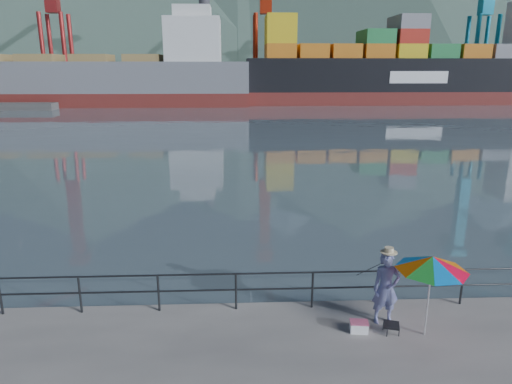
% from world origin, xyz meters
% --- Properties ---
extents(harbor_water, '(500.00, 280.00, 0.00)m').
position_xyz_m(harbor_water, '(0.00, 130.00, 0.00)').
color(harbor_water, '#4F636D').
rests_on(harbor_water, ground).
extents(far_dock, '(200.00, 40.00, 0.40)m').
position_xyz_m(far_dock, '(10.00, 93.00, 0.00)').
color(far_dock, '#514F4C').
rests_on(far_dock, ground).
extents(guardrail, '(22.00, 0.06, 1.03)m').
position_xyz_m(guardrail, '(0.00, 1.70, 0.52)').
color(guardrail, '#2D3033').
rests_on(guardrail, ground).
extents(port_cranes, '(116.00, 28.00, 38.40)m').
position_xyz_m(port_cranes, '(31.00, 84.00, 16.00)').
color(port_cranes, '#B62726').
rests_on(port_cranes, ground).
extents(container_stacks, '(58.00, 5.40, 7.80)m').
position_xyz_m(container_stacks, '(29.50, 93.33, 2.84)').
color(container_stacks, '#194CA5').
rests_on(container_stacks, ground).
extents(fisherman, '(0.68, 0.45, 1.84)m').
position_xyz_m(fisherman, '(2.67, 0.91, 0.92)').
color(fisherman, navy).
rests_on(fisherman, ground).
extents(beach_umbrella, '(2.07, 2.07, 2.00)m').
position_xyz_m(beach_umbrella, '(3.47, 0.31, 1.83)').
color(beach_umbrella, white).
rests_on(beach_umbrella, ground).
extents(folding_stool, '(0.45, 0.45, 0.24)m').
position_xyz_m(folding_stool, '(2.69, 0.40, 0.13)').
color(folding_stool, black).
rests_on(folding_stool, ground).
extents(cooler_bag, '(0.44, 0.33, 0.24)m').
position_xyz_m(cooler_bag, '(1.94, 0.50, 0.12)').
color(cooler_bag, white).
rests_on(cooler_bag, ground).
extents(fishing_rod, '(0.28, 1.81, 1.28)m').
position_xyz_m(fishing_rod, '(2.67, 2.11, 0.00)').
color(fishing_rod, black).
rests_on(fishing_rod, ground).
extents(bulk_carrier, '(50.51, 8.74, 14.50)m').
position_xyz_m(bulk_carrier, '(-22.06, 71.06, 4.14)').
color(bulk_carrier, maroon).
rests_on(bulk_carrier, ground).
extents(container_ship, '(58.22, 9.70, 18.10)m').
position_xyz_m(container_ship, '(31.85, 74.28, 5.85)').
color(container_ship, maroon).
rests_on(container_ship, ground).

